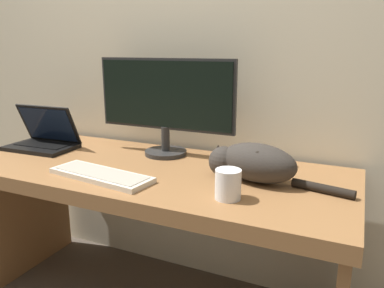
# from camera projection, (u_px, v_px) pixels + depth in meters

# --- Properties ---
(wall_back) EXTENTS (6.40, 0.06, 2.60)m
(wall_back) POSITION_uv_depth(u_px,v_px,m) (189.00, 26.00, 1.81)
(wall_back) COLOR beige
(wall_back) RESTS_ON ground_plane
(desk) EXTENTS (1.68, 0.70, 0.70)m
(desk) POSITION_uv_depth(u_px,v_px,m) (150.00, 196.00, 1.63)
(desk) COLOR olive
(desk) RESTS_ON ground_plane
(monitor) EXTENTS (0.68, 0.20, 0.45)m
(monitor) POSITION_uv_depth(u_px,v_px,m) (165.00, 102.00, 1.73)
(monitor) COLOR #282828
(monitor) RESTS_ON desk
(laptop) EXTENTS (0.34, 0.23, 0.22)m
(laptop) POSITION_uv_depth(u_px,v_px,m) (44.00, 140.00, 1.89)
(laptop) COLOR black
(laptop) RESTS_ON desk
(external_keyboard) EXTENTS (0.45, 0.20, 0.02)m
(external_keyboard) POSITION_uv_depth(u_px,v_px,m) (101.00, 175.00, 1.47)
(external_keyboard) COLOR beige
(external_keyboard) RESTS_ON desk
(cat) EXTENTS (0.55, 0.23, 0.15)m
(cat) POSITION_uv_depth(u_px,v_px,m) (253.00, 162.00, 1.42)
(cat) COLOR #332D28
(cat) RESTS_ON desk
(coffee_mug) EXTENTS (0.09, 0.09, 0.10)m
(coffee_mug) POSITION_uv_depth(u_px,v_px,m) (228.00, 184.00, 1.25)
(coffee_mug) COLOR white
(coffee_mug) RESTS_ON desk
(small_toy) EXTENTS (0.06, 0.06, 0.06)m
(small_toy) POSITION_uv_depth(u_px,v_px,m) (255.00, 161.00, 1.59)
(small_toy) COLOR #2D6BB7
(small_toy) RESTS_ON desk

